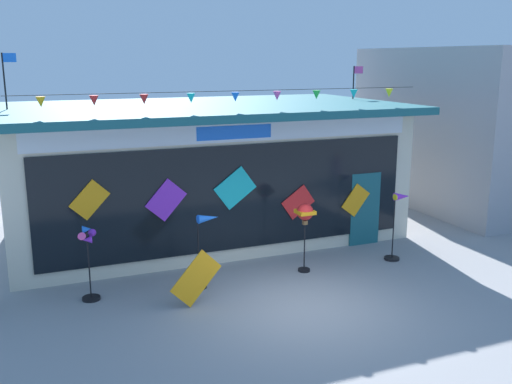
# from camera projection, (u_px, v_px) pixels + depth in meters

# --- Properties ---
(ground_plane) EXTENTS (80.00, 80.00, 0.00)m
(ground_plane) POSITION_uv_depth(u_px,v_px,m) (303.00, 306.00, 11.91)
(ground_plane) COLOR gray
(kite_shop_building) EXTENTS (10.91, 6.32, 5.15)m
(kite_shop_building) POSITION_uv_depth(u_px,v_px,m) (202.00, 169.00, 16.59)
(kite_shop_building) COLOR beige
(kite_shop_building) RESTS_ON ground_plane
(wind_spinner_far_left) EXTENTS (0.39, 0.38, 1.66)m
(wind_spinner_far_left) POSITION_uv_depth(u_px,v_px,m) (88.00, 255.00, 12.00)
(wind_spinner_far_left) COLOR black
(wind_spinner_far_left) RESTS_ON ground_plane
(wind_spinner_left) EXTENTS (0.66, 0.34, 1.69)m
(wind_spinner_left) POSITION_uv_depth(u_px,v_px,m) (205.00, 237.00, 12.69)
(wind_spinner_left) COLOR black
(wind_spinner_left) RESTS_ON ground_plane
(wind_spinner_center_left) EXTENTS (0.40, 0.40, 1.68)m
(wind_spinner_center_left) POSITION_uv_depth(u_px,v_px,m) (305.00, 216.00, 13.58)
(wind_spinner_center_left) COLOR black
(wind_spinner_center_left) RESTS_ON ground_plane
(wind_spinner_center_right) EXTENTS (0.61, 0.39, 1.74)m
(wind_spinner_center_right) POSITION_uv_depth(u_px,v_px,m) (398.00, 218.00, 14.50)
(wind_spinner_center_right) COLOR black
(wind_spinner_center_right) RESTS_ON ground_plane
(display_kite_on_ground) EXTENTS (1.16, 0.20, 1.16)m
(display_kite_on_ground) POSITION_uv_depth(u_px,v_px,m) (196.00, 278.00, 11.87)
(display_kite_on_ground) COLOR orange
(display_kite_on_ground) RESTS_ON ground_plane
(neighbour_building) EXTENTS (6.49, 7.26, 5.36)m
(neighbour_building) POSITION_uv_depth(u_px,v_px,m) (488.00, 126.00, 20.40)
(neighbour_building) COLOR #99999E
(neighbour_building) RESTS_ON ground_plane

